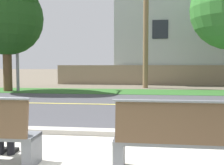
% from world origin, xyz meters
% --- Properties ---
extents(ground_plane, '(140.00, 140.00, 0.00)m').
position_xyz_m(ground_plane, '(0.00, 8.00, 0.00)').
color(ground_plane, '#665B4C').
extents(curb_edge, '(44.00, 0.30, 0.11)m').
position_xyz_m(curb_edge, '(0.00, 2.35, 0.06)').
color(curb_edge, '#ADA89E').
rests_on(curb_edge, ground_plane).
extents(street_asphalt, '(52.00, 8.00, 0.01)m').
position_xyz_m(street_asphalt, '(0.00, 6.50, 0.00)').
color(street_asphalt, '#424247').
rests_on(street_asphalt, ground_plane).
extents(road_centre_line, '(48.00, 0.14, 0.01)m').
position_xyz_m(road_centre_line, '(0.00, 6.50, 0.01)').
color(road_centre_line, '#E0CC4C').
rests_on(road_centre_line, ground_plane).
extents(far_verge_grass, '(48.00, 2.80, 0.02)m').
position_xyz_m(far_verge_grass, '(0.00, 11.14, 0.01)').
color(far_verge_grass, '#2D6026').
rests_on(far_verge_grass, ground_plane).
extents(bench_right, '(1.91, 0.48, 1.01)m').
position_xyz_m(bench_right, '(1.51, 0.53, 0.46)').
color(bench_right, slate).
rests_on(bench_right, ground_plane).
extents(streetlamp, '(0.24, 2.10, 7.42)m').
position_xyz_m(streetlamp, '(-5.82, 10.93, 4.22)').
color(streetlamp, gray).
rests_on(streetlamp, ground_plane).
extents(shade_tree_far_left, '(3.91, 3.91, 6.45)m').
position_xyz_m(shade_tree_far_left, '(-6.23, 10.58, 4.19)').
color(shade_tree_far_left, brown).
rests_on(shade_tree_far_left, ground_plane).
extents(garden_wall, '(13.00, 0.36, 1.40)m').
position_xyz_m(garden_wall, '(1.17, 16.19, 0.70)').
color(garden_wall, gray).
rests_on(garden_wall, ground_plane).
extents(house_across_street, '(12.85, 6.91, 7.72)m').
position_xyz_m(house_across_street, '(4.77, 19.39, 3.91)').
color(house_across_street, '#B7BCC1').
rests_on(house_across_street, ground_plane).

